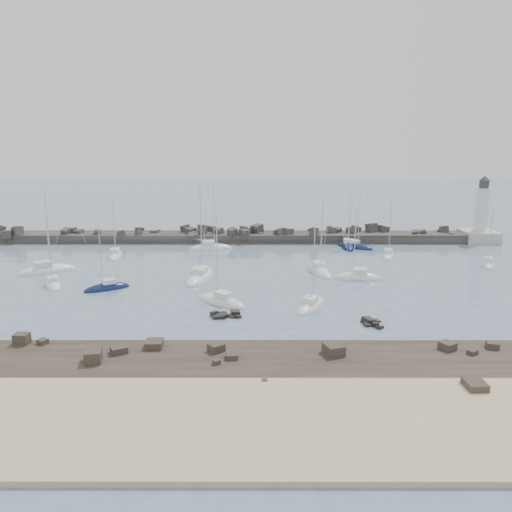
{
  "coord_description": "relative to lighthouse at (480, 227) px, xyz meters",
  "views": [
    {
      "loc": [
        -0.48,
        -66.48,
        21.93
      ],
      "look_at": [
        -0.56,
        12.0,
        3.0
      ],
      "focal_mm": 35.0,
      "sensor_mm": 36.0,
      "label": 1
    }
  ],
  "objects": [
    {
      "name": "sailboat_1",
      "position": [
        -73.88,
        -13.92,
        -2.95
      ],
      "size": [
        3.47,
        8.0,
        12.31
      ],
      "color": "white",
      "rests_on": "ground"
    },
    {
      "name": "rock_cluster_near",
      "position": [
        -51.42,
        -45.84,
        -3.07
      ],
      "size": [
        4.09,
        2.39,
        1.45
      ],
      "color": "black",
      "rests_on": "ground"
    },
    {
      "name": "breakwater",
      "position": [
        -54.72,
        -0.01,
        -2.74
      ],
      "size": [
        115.0,
        7.12,
        5.3
      ],
      "color": "#2E2B28",
      "rests_on": "ground"
    },
    {
      "name": "sailboat_2",
      "position": [
        -69.45,
        -34.5,
        -2.95
      ],
      "size": [
        6.83,
        5.12,
        10.78
      ],
      "color": "#101B46",
      "rests_on": "ground"
    },
    {
      "name": "sailboat_9",
      "position": [
        -31.6,
        -29.02,
        -2.94
      ],
      "size": [
        7.78,
        3.05,
        12.23
      ],
      "color": "white",
      "rests_on": "ground"
    },
    {
      "name": "sailboat_0",
      "position": [
        -82.18,
        -24.92,
        -2.94
      ],
      "size": [
        9.39,
        7.17,
        14.69
      ],
      "color": "white",
      "rests_on": "ground"
    },
    {
      "name": "sailboat_4",
      "position": [
        -56.57,
        -7.84,
        -2.95
      ],
      "size": [
        9.0,
        4.03,
        13.78
      ],
      "color": "white",
      "rests_on": "ground"
    },
    {
      "name": "lighthouse",
      "position": [
        0.0,
        0.0,
        0.0
      ],
      "size": [
        7.0,
        7.0,
        14.6
      ],
      "color": "#AAAAA4",
      "rests_on": "ground"
    },
    {
      "name": "sailboat_10",
      "position": [
        -22.88,
        -14.04,
        -2.95
      ],
      "size": [
        4.21,
        7.26,
        11.16
      ],
      "color": "white",
      "rests_on": "ground"
    },
    {
      "name": "rock_cluster_far",
      "position": [
        -33.76,
        -48.18,
        -3.08
      ],
      "size": [
        2.68,
        3.44,
        1.52
      ],
      "color": "black",
      "rests_on": "ground"
    },
    {
      "name": "sailboat_6",
      "position": [
        -37.14,
        -25.05,
        -2.95
      ],
      "size": [
        4.73,
        9.04,
        13.72
      ],
      "color": "white",
      "rests_on": "ground"
    },
    {
      "name": "sailboat_14",
      "position": [
        -78.11,
        -32.63,
        -2.96
      ],
      "size": [
        4.96,
        7.04,
        10.94
      ],
      "color": "white",
      "rests_on": "ground"
    },
    {
      "name": "sailboat_3",
      "position": [
        -56.36,
        -28.64,
        -2.94
      ],
      "size": [
        5.33,
        10.52,
        15.91
      ],
      "color": "white",
      "rests_on": "ground"
    },
    {
      "name": "ground",
      "position": [
        -47.0,
        -38.0,
        -3.09
      ],
      "size": [
        400.0,
        400.0,
        0.0
      ],
      "primitive_type": "plane",
      "color": "slate",
      "rests_on": "ground"
    },
    {
      "name": "sailboat_5",
      "position": [
        -52.18,
        -40.68,
        -2.95
      ],
      "size": [
        7.89,
        6.97,
        12.9
      ],
      "color": "white",
      "rests_on": "ground"
    },
    {
      "name": "sailboat_8",
      "position": [
        -27.65,
        -6.37,
        -2.96
      ],
      "size": [
        7.71,
        6.95,
        12.55
      ],
      "color": "#101B46",
      "rests_on": "ground"
    },
    {
      "name": "sailboat_12",
      "position": [
        -7.28,
        -20.68,
        -2.95
      ],
      "size": [
        4.16,
        6.72,
        10.44
      ],
      "color": "white",
      "rests_on": "ground"
    },
    {
      "name": "rock_shelf",
      "position": [
        -46.76,
        -59.98,
        -3.07
      ],
      "size": [
        140.0,
        12.02,
        2.05
      ],
      "color": "#2D251E",
      "rests_on": "ground"
    },
    {
      "name": "sailboat_7",
      "position": [
        -40.31,
        -42.46,
        -2.95
      ],
      "size": [
        5.47,
        7.59,
        11.79
      ],
      "color": "white",
      "rests_on": "ground"
    },
    {
      "name": "sand_strip",
      "position": [
        -47.0,
        -70.0,
        -3.09
      ],
      "size": [
        140.0,
        14.0,
        1.0
      ],
      "primitive_type": "cube",
      "color": "#CDB78E",
      "rests_on": "ground"
    },
    {
      "name": "sailboat_13",
      "position": [
        -29.12,
        -6.54,
        -2.94
      ],
      "size": [
        2.45,
        7.32,
        11.78
      ],
      "color": "#101B46",
      "rests_on": "ground"
    }
  ]
}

